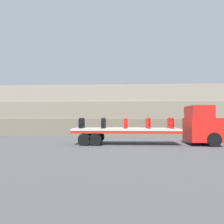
% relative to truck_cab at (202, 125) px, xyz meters
% --- Properties ---
extents(ground_plane, '(120.00, 120.00, 0.00)m').
position_rel_truck_cab_xyz_m(ground_plane, '(-5.86, 0.00, -1.46)').
color(ground_plane, '#474749').
extents(rock_cliff, '(60.00, 3.30, 5.81)m').
position_rel_truck_cab_xyz_m(rock_cliff, '(-5.86, 8.52, 1.44)').
color(rock_cliff, '#665B4C').
rests_on(rock_cliff, ground_plane).
extents(truck_cab, '(2.27, 2.72, 2.96)m').
position_rel_truck_cab_xyz_m(truck_cab, '(0.00, 0.00, 0.00)').
color(truck_cab, red).
rests_on(truck_cab, ground_plane).
extents(flatbed_trailer, '(8.10, 2.52, 1.24)m').
position_rel_truck_cab_xyz_m(flatbed_trailer, '(-6.52, 0.00, -0.48)').
color(flatbed_trailer, '#B2B2B7').
rests_on(flatbed_trailer, ground_plane).
extents(fire_hydrant_black_near_0, '(0.36, 0.54, 0.83)m').
position_rel_truck_cab_xyz_m(fire_hydrant_black_near_0, '(-9.31, -0.53, 0.18)').
color(fire_hydrant_black_near_0, black).
rests_on(fire_hydrant_black_near_0, flatbed_trailer).
extents(fire_hydrant_black_far_0, '(0.36, 0.54, 0.83)m').
position_rel_truck_cab_xyz_m(fire_hydrant_black_far_0, '(-9.31, 0.53, 0.18)').
color(fire_hydrant_black_far_0, black).
rests_on(fire_hydrant_black_far_0, flatbed_trailer).
extents(fire_hydrant_black_near_1, '(0.36, 0.54, 0.83)m').
position_rel_truck_cab_xyz_m(fire_hydrant_black_near_1, '(-7.59, -0.53, 0.18)').
color(fire_hydrant_black_near_1, black).
rests_on(fire_hydrant_black_near_1, flatbed_trailer).
extents(fire_hydrant_black_far_1, '(0.36, 0.54, 0.83)m').
position_rel_truck_cab_xyz_m(fire_hydrant_black_far_1, '(-7.59, 0.53, 0.18)').
color(fire_hydrant_black_far_1, black).
rests_on(fire_hydrant_black_far_1, flatbed_trailer).
extents(fire_hydrant_red_near_2, '(0.36, 0.54, 0.83)m').
position_rel_truck_cab_xyz_m(fire_hydrant_red_near_2, '(-5.86, -0.53, 0.18)').
color(fire_hydrant_red_near_2, red).
rests_on(fire_hydrant_red_near_2, flatbed_trailer).
extents(fire_hydrant_red_far_2, '(0.36, 0.54, 0.83)m').
position_rel_truck_cab_xyz_m(fire_hydrant_red_far_2, '(-5.86, 0.53, 0.18)').
color(fire_hydrant_red_far_2, red).
rests_on(fire_hydrant_red_far_2, flatbed_trailer).
extents(fire_hydrant_red_near_3, '(0.36, 0.54, 0.83)m').
position_rel_truck_cab_xyz_m(fire_hydrant_red_near_3, '(-4.14, -0.53, 0.18)').
color(fire_hydrant_red_near_3, red).
rests_on(fire_hydrant_red_near_3, flatbed_trailer).
extents(fire_hydrant_red_far_3, '(0.36, 0.54, 0.83)m').
position_rel_truck_cab_xyz_m(fire_hydrant_red_far_3, '(-4.14, 0.53, 0.18)').
color(fire_hydrant_red_far_3, red).
rests_on(fire_hydrant_red_far_3, flatbed_trailer).
extents(fire_hydrant_red_near_4, '(0.36, 0.54, 0.83)m').
position_rel_truck_cab_xyz_m(fire_hydrant_red_near_4, '(-2.41, -0.53, 0.18)').
color(fire_hydrant_red_near_4, red).
rests_on(fire_hydrant_red_near_4, flatbed_trailer).
extents(fire_hydrant_red_far_4, '(0.36, 0.54, 0.83)m').
position_rel_truck_cab_xyz_m(fire_hydrant_red_far_4, '(-2.41, 0.53, 0.18)').
color(fire_hydrant_red_far_4, red).
rests_on(fire_hydrant_red_far_4, flatbed_trailer).
extents(cargo_strap_rear, '(0.05, 2.62, 0.01)m').
position_rel_truck_cab_xyz_m(cargo_strap_rear, '(-4.14, 0.00, 0.61)').
color(cargo_strap_rear, yellow).
rests_on(cargo_strap_rear, fire_hydrant_red_near_3).
extents(cargo_strap_middle, '(0.05, 2.62, 0.01)m').
position_rel_truck_cab_xyz_m(cargo_strap_middle, '(-2.41, 0.00, 0.61)').
color(cargo_strap_middle, yellow).
rests_on(cargo_strap_middle, fire_hydrant_red_near_4).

